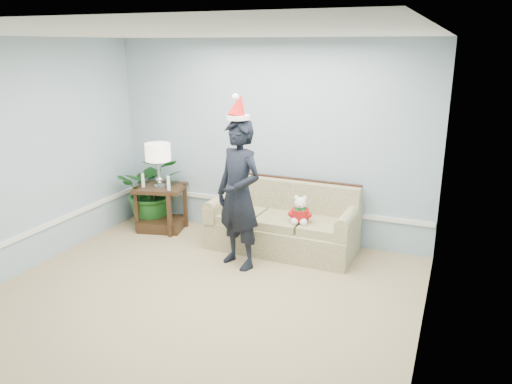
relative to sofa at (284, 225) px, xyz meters
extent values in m
cube|color=tan|center=(-0.37, -2.10, -0.33)|extent=(4.50, 5.00, 0.02)
cube|color=white|center=(-0.37, -2.10, 2.39)|extent=(4.50, 5.00, 0.02)
cube|color=#8BA4B1|center=(-0.37, 0.41, 1.03)|extent=(4.50, 0.02, 2.70)
cube|color=#8BA4B1|center=(1.89, -2.10, 1.03)|extent=(0.02, 5.00, 2.70)
cube|color=white|center=(-0.37, 0.39, 0.13)|extent=(4.48, 0.03, 0.06)
cube|color=white|center=(-2.61, -2.10, 0.13)|extent=(0.03, 4.98, 0.06)
cube|color=#4E5629|center=(0.00, -0.05, -0.14)|extent=(1.92, 0.87, 0.36)
cube|color=#4E5629|center=(-0.59, -0.10, 0.10)|extent=(0.58, 0.67, 0.11)
cube|color=#4E5629|center=(0.00, -0.10, 0.10)|extent=(0.58, 0.67, 0.11)
cube|color=#4E5629|center=(0.59, -0.10, 0.10)|extent=(0.58, 0.67, 0.11)
cube|color=#4E5629|center=(0.00, 0.25, 0.30)|extent=(1.91, 0.23, 0.51)
cube|color=black|center=(0.00, 0.32, 0.55)|extent=(1.90, 0.10, 0.05)
cube|color=#4E5629|center=(-0.87, -0.05, 0.15)|extent=(0.18, 0.82, 0.22)
cube|color=#4E5629|center=(0.87, -0.05, 0.15)|extent=(0.18, 0.82, 0.22)
cube|color=#3E2816|center=(-1.88, -0.01, 0.31)|extent=(0.80, 0.72, 0.05)
cube|color=#3E2816|center=(-1.88, -0.01, -0.24)|extent=(0.72, 0.64, 0.15)
cube|color=#3E2816|center=(-2.16, -0.23, 0.01)|extent=(0.07, 0.07, 0.66)
cube|color=#3E2816|center=(-1.61, -0.23, 0.01)|extent=(0.07, 0.07, 0.66)
cube|color=#3E2816|center=(-2.16, 0.21, 0.01)|extent=(0.07, 0.07, 0.66)
cube|color=#3E2816|center=(-1.61, 0.21, 0.01)|extent=(0.07, 0.07, 0.66)
cylinder|color=silver|center=(-1.85, -0.07, 0.36)|extent=(0.17, 0.17, 0.03)
sphere|color=silver|center=(-1.85, -0.07, 0.45)|extent=(0.10, 0.10, 0.10)
cylinder|color=silver|center=(-1.85, -0.07, 0.61)|extent=(0.03, 0.03, 0.36)
cylinder|color=white|center=(-1.85, -0.07, 0.85)|extent=(0.36, 0.36, 0.25)
cylinder|color=silver|center=(-2.07, -0.15, 0.40)|extent=(0.05, 0.05, 0.11)
cylinder|color=white|center=(-2.07, -0.15, 0.50)|extent=(0.04, 0.04, 0.09)
cylinder|color=silver|center=(-1.65, -0.15, 0.40)|extent=(0.05, 0.05, 0.11)
cylinder|color=white|center=(-1.65, -0.15, 0.50)|extent=(0.04, 0.04, 0.09)
imported|color=#1D5C1F|center=(-2.13, 0.15, 0.21)|extent=(1.23, 1.18, 1.06)
imported|color=black|center=(-0.32, -0.71, 0.59)|extent=(0.77, 0.65, 1.80)
cylinder|color=white|center=(-0.32, -0.71, 1.50)|extent=(0.34, 0.34, 0.05)
cone|color=red|center=(-0.32, -0.69, 1.64)|extent=(0.31, 0.35, 0.30)
sphere|color=white|center=(-0.32, -0.78, 1.74)|extent=(0.08, 0.08, 0.08)
sphere|color=white|center=(0.29, -0.21, 0.26)|extent=(0.21, 0.21, 0.21)
cylinder|color=red|center=(0.29, -0.21, 0.26)|extent=(0.26, 0.26, 0.15)
cylinder|color=#146B24|center=(0.29, -0.21, 0.34)|extent=(0.17, 0.17, 0.03)
sphere|color=white|center=(0.23, -0.30, 0.19)|extent=(0.09, 0.09, 0.09)
sphere|color=white|center=(0.34, -0.30, 0.19)|extent=(0.09, 0.09, 0.09)
sphere|color=white|center=(0.29, -0.22, 0.41)|extent=(0.15, 0.15, 0.15)
sphere|color=black|center=(0.29, -0.30, 0.40)|extent=(0.02, 0.02, 0.02)
sphere|color=white|center=(0.23, -0.21, 0.48)|extent=(0.06, 0.06, 0.06)
sphere|color=white|center=(0.34, -0.21, 0.48)|extent=(0.06, 0.06, 0.06)
camera|label=1|loc=(2.02, -5.85, 2.30)|focal=35.00mm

